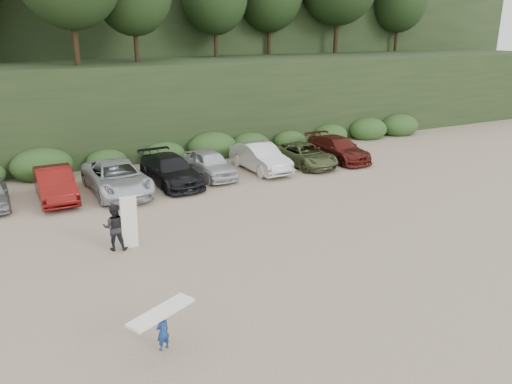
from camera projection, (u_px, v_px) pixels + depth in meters
ground at (247, 253)px, 19.10m from camera, size 120.00×120.00×0.00m
parked_cars at (99, 179)px, 25.79m from camera, size 33.89×6.11×1.64m
child_surfer at (162, 323)px, 13.15m from camera, size 2.00×1.35×1.17m
adult_surfer at (116, 227)px, 19.16m from camera, size 1.38×0.98×2.19m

